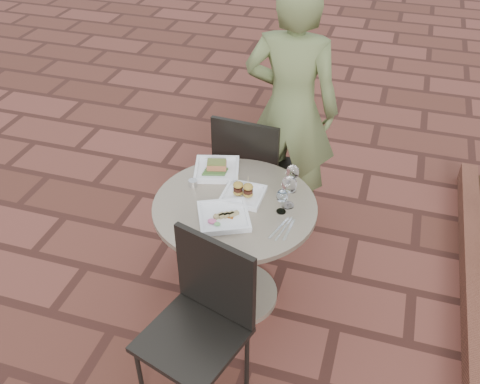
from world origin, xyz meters
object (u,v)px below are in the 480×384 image
(diner, at_px, (291,110))
(plate_tuna, at_px, (224,216))
(plate_sliders, at_px, (243,193))
(cafe_table, at_px, (235,238))
(plate_salmon, at_px, (217,169))
(chair_near, at_px, (203,313))
(chair_far, at_px, (250,166))

(diner, xyz_separation_m, plate_tuna, (-0.12, -1.03, -0.12))
(plate_sliders, bearing_deg, cafe_table, -106.92)
(plate_sliders, xyz_separation_m, plate_tuna, (-0.04, -0.21, -0.01))
(diner, xyz_separation_m, plate_salmon, (-0.30, -0.63, -0.11))
(plate_salmon, bearing_deg, chair_near, -75.10)
(cafe_table, bearing_deg, plate_salmon, 126.55)
(chair_far, relative_size, plate_sliders, 4.18)
(chair_far, relative_size, diner, 0.54)
(cafe_table, relative_size, chair_near, 0.97)
(plate_tuna, bearing_deg, chair_far, 95.86)
(chair_far, bearing_deg, plate_sliders, 105.83)
(cafe_table, relative_size, chair_far, 0.97)
(plate_tuna, bearing_deg, cafe_table, 81.94)
(cafe_table, relative_size, plate_sliders, 4.05)
(plate_salmon, relative_size, plate_sliders, 1.43)
(chair_far, xyz_separation_m, plate_salmon, (-0.10, -0.37, 0.20))
(cafe_table, distance_m, chair_far, 0.65)
(chair_near, distance_m, plate_sliders, 0.73)
(plate_tuna, bearing_deg, diner, 83.46)
(chair_far, height_order, diner, diner)
(plate_sliders, bearing_deg, plate_tuna, -101.37)
(chair_near, relative_size, plate_salmon, 2.93)
(chair_far, bearing_deg, plate_tuna, 99.44)
(plate_salmon, bearing_deg, plate_sliders, -40.45)
(plate_tuna, bearing_deg, chair_near, -83.19)
(chair_far, height_order, plate_tuna, chair_far)
(diner, bearing_deg, plate_sliders, 83.84)
(diner, xyz_separation_m, plate_sliders, (-0.08, -0.82, -0.10))
(cafe_table, height_order, chair_far, chair_far)
(chair_far, xyz_separation_m, plate_tuna, (0.08, -0.77, 0.20))
(diner, distance_m, plate_salmon, 0.71)
(plate_sliders, bearing_deg, diner, 84.72)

